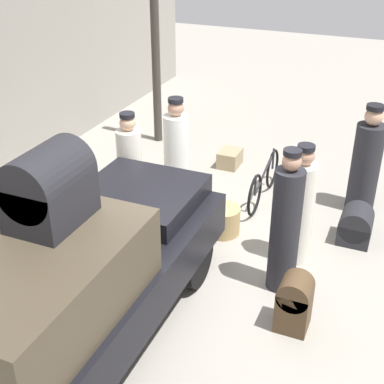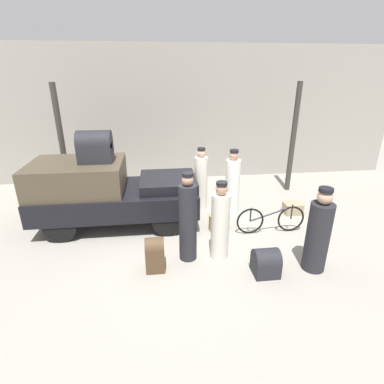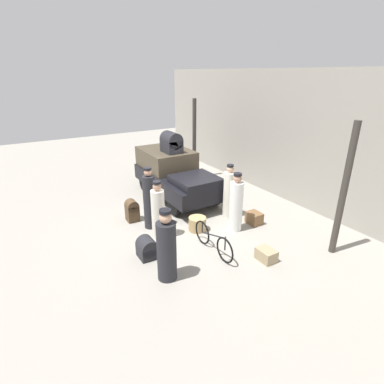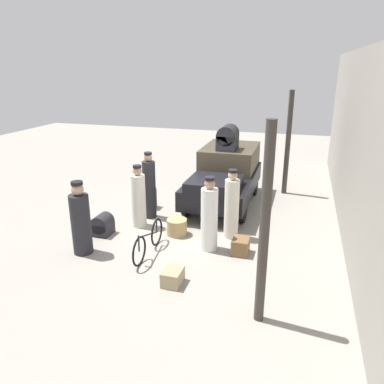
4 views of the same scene
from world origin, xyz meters
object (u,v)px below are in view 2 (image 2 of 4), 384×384
(truck, at_px, (107,190))
(suitcase_black_upright, at_px, (293,208))
(porter_carrying_trunk, at_px, (232,184))
(trunk_on_truck_roof, at_px, (95,147))
(wicker_basket, at_px, (219,222))
(porter_lifting_near_truck, at_px, (220,224))
(bicycle, at_px, (271,220))
(trunk_wicker_pale, at_px, (226,195))
(porter_standing_middle, at_px, (318,234))
(conductor_in_dark_uniform, at_px, (188,221))
(trunk_large_brown, at_px, (155,253))
(trunk_umber_medium, at_px, (266,263))
(porter_with_bicycle, at_px, (201,181))

(truck, relative_size, suitcase_black_upright, 8.28)
(porter_carrying_trunk, distance_m, trunk_on_truck_roof, 3.63)
(wicker_basket, height_order, porter_lifting_near_truck, porter_lifting_near_truck)
(wicker_basket, xyz_separation_m, trunk_on_truck_roof, (-2.87, 0.68, 1.80))
(porter_carrying_trunk, height_order, suitcase_black_upright, porter_carrying_trunk)
(bicycle, bearing_deg, trunk_wicker_pale, 107.85)
(truck, height_order, suitcase_black_upright, truck)
(trunk_on_truck_roof, bearing_deg, bicycle, -13.10)
(porter_standing_middle, bearing_deg, trunk_wicker_pale, 105.73)
(bicycle, bearing_deg, porter_carrying_trunk, 117.72)
(conductor_in_dark_uniform, distance_m, porter_carrying_trunk, 2.53)
(bicycle, bearing_deg, trunk_on_truck_roof, 166.90)
(porter_carrying_trunk, height_order, trunk_large_brown, porter_carrying_trunk)
(conductor_in_dark_uniform, height_order, trunk_on_truck_roof, trunk_on_truck_roof)
(wicker_basket, relative_size, porter_standing_middle, 0.30)
(trunk_on_truck_roof, bearing_deg, suitcase_black_upright, -0.25)
(truck, xyz_separation_m, conductor_in_dark_uniform, (1.82, -1.78, -0.04))
(wicker_basket, relative_size, conductor_in_dark_uniform, 0.27)
(conductor_in_dark_uniform, height_order, trunk_umber_medium, conductor_in_dark_uniform)
(porter_lifting_near_truck, height_order, porter_carrying_trunk, porter_carrying_trunk)
(bicycle, bearing_deg, trunk_umber_medium, -113.29)
(porter_with_bicycle, xyz_separation_m, suitcase_black_upright, (2.45, -0.69, -0.65))
(bicycle, bearing_deg, trunk_large_brown, -157.36)
(porter_standing_middle, bearing_deg, bicycle, 102.81)
(porter_with_bicycle, bearing_deg, trunk_on_truck_roof, -165.74)
(porter_lifting_near_truck, relative_size, suitcase_black_upright, 3.53)
(wicker_basket, relative_size, trunk_on_truck_roof, 0.67)
(porter_lifting_near_truck, relative_size, trunk_large_brown, 2.41)
(porter_standing_middle, distance_m, trunk_large_brown, 3.15)
(porter_with_bicycle, bearing_deg, suitcase_black_upright, -15.64)
(trunk_large_brown, height_order, trunk_umber_medium, trunk_large_brown)
(truck, bearing_deg, trunk_wicker_pale, 17.80)
(trunk_large_brown, bearing_deg, porter_lifting_near_truck, 12.12)
(wicker_basket, bearing_deg, porter_carrying_trunk, 60.93)
(porter_standing_middle, distance_m, porter_carrying_trunk, 2.90)
(trunk_wicker_pale, bearing_deg, porter_carrying_trunk, -90.92)
(bicycle, height_order, porter_lifting_near_truck, porter_lifting_near_truck)
(porter_lifting_near_truck, height_order, porter_with_bicycle, porter_with_bicycle)
(porter_standing_middle, bearing_deg, trunk_on_truck_roof, 151.11)
(porter_with_bicycle, height_order, trunk_large_brown, porter_with_bicycle)
(porter_carrying_trunk, distance_m, porter_with_bicycle, 0.88)
(suitcase_black_upright, bearing_deg, wicker_basket, -163.33)
(bicycle, xyz_separation_m, porter_carrying_trunk, (-0.65, 1.24, 0.47))
(wicker_basket, distance_m, porter_standing_middle, 2.40)
(porter_with_bicycle, relative_size, trunk_umber_medium, 3.26)
(truck, distance_m, porter_carrying_trunk, 3.26)
(conductor_in_dark_uniform, bearing_deg, suitcase_black_upright, 29.79)
(conductor_in_dark_uniform, relative_size, porter_with_bicycle, 1.07)
(conductor_in_dark_uniform, height_order, porter_carrying_trunk, conductor_in_dark_uniform)
(porter_with_bicycle, relative_size, trunk_wicker_pale, 3.85)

